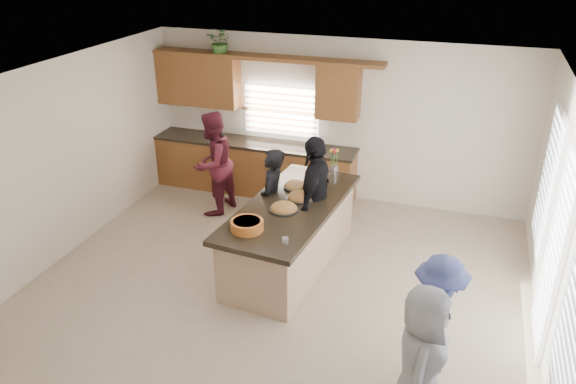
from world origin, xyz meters
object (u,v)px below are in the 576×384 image
(woman_left_back, at_px, (272,200))
(salad_bowl, at_px, (247,225))
(island, at_px, (291,236))
(woman_right_front, at_px, (421,362))
(woman_left_front, at_px, (315,197))
(woman_left_mid, at_px, (213,164))
(woman_right_back, at_px, (437,320))

(woman_left_back, bearing_deg, salad_bowl, -1.36)
(island, relative_size, woman_left_back, 1.77)
(salad_bowl, relative_size, woman_right_front, 0.26)
(island, xyz_separation_m, woman_left_back, (-0.41, 0.35, 0.34))
(salad_bowl, bearing_deg, woman_left_front, 66.94)
(island, distance_m, salad_bowl, 1.07)
(woman_left_mid, bearing_deg, woman_right_front, 58.37)
(woman_left_mid, bearing_deg, woman_left_front, 80.00)
(salad_bowl, xyz_separation_m, woman_right_front, (2.33, -1.54, -0.23))
(salad_bowl, height_order, woman_right_front, woman_right_front)
(woman_left_front, distance_m, woman_right_front, 3.32)
(island, distance_m, woman_right_back, 2.70)
(island, height_order, woman_right_front, woman_right_front)
(woman_left_back, relative_size, woman_right_front, 1.00)
(woman_left_mid, xyz_separation_m, woman_left_front, (1.97, -0.79, 0.04))
(woman_right_back, bearing_deg, island, 45.92)
(island, bearing_deg, woman_left_back, 144.86)
(woman_left_back, xyz_separation_m, woman_right_front, (2.44, -2.74, 0.00))
(woman_left_front, bearing_deg, woman_right_back, 44.14)
(salad_bowl, bearing_deg, woman_right_front, -33.45)
(woman_right_back, bearing_deg, woman_left_back, 45.50)
(woman_left_mid, bearing_deg, woman_right_back, 65.54)
(salad_bowl, xyz_separation_m, woman_left_back, (-0.11, 1.20, -0.23))
(island, height_order, woman_left_mid, woman_left_mid)
(woman_left_back, xyz_separation_m, woman_left_front, (0.64, 0.04, 0.13))
(woman_left_back, bearing_deg, woman_right_back, 45.05)
(woman_left_mid, bearing_deg, island, 67.72)
(woman_left_back, relative_size, woman_left_mid, 0.90)
(island, xyz_separation_m, woman_left_front, (0.23, 0.39, 0.46))
(salad_bowl, height_order, woman_left_back, woman_left_back)
(woman_left_mid, distance_m, woman_left_front, 2.12)
(woman_left_back, distance_m, woman_right_front, 3.67)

